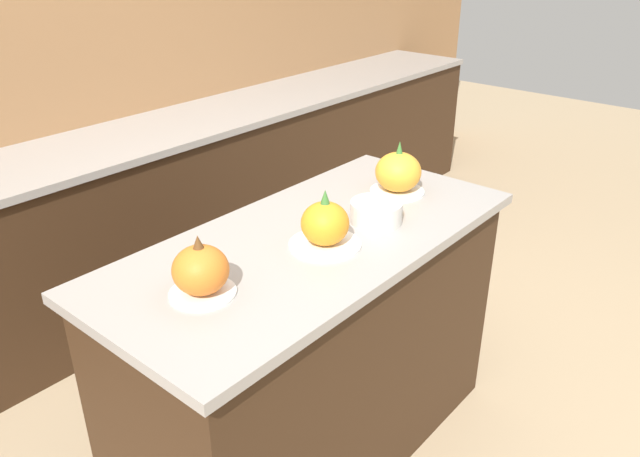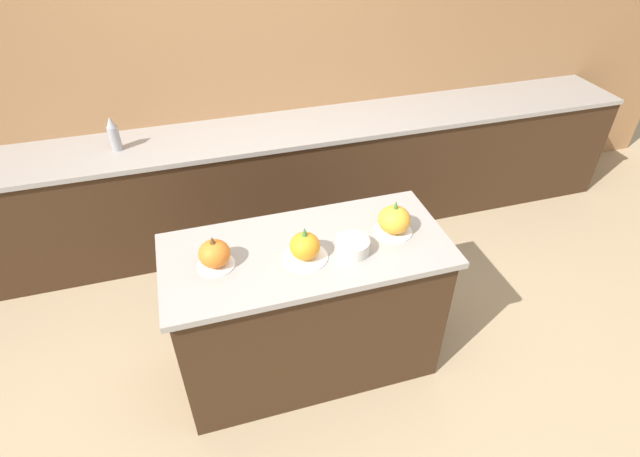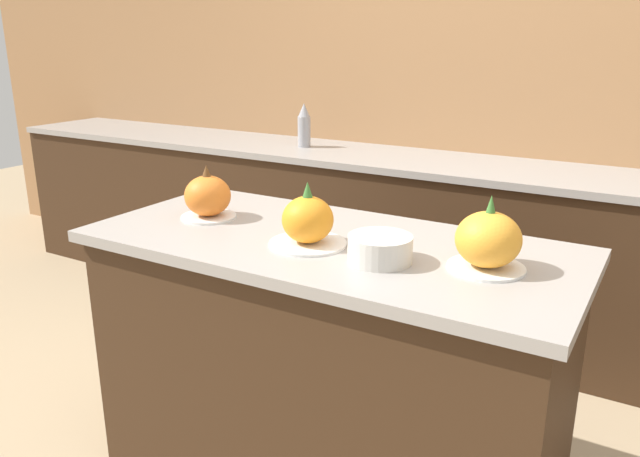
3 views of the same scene
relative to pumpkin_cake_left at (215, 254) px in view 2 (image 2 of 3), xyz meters
name	(u,v)px [view 2 (image 2 of 3)]	position (x,y,z in m)	size (l,w,h in m)	color
ground_plane	(309,361)	(0.46, 0.00, -0.99)	(12.00, 12.00, 0.00)	tan
wall_back	(244,70)	(0.46, 1.73, 0.26)	(8.00, 0.06, 2.50)	#9E7047
kitchen_island	(308,310)	(0.46, 0.00, -0.53)	(1.49, 0.68, 0.92)	#382314
back_counter	(261,184)	(0.46, 1.40, -0.54)	(6.00, 0.60, 0.91)	#382314
pumpkin_cake_left	(215,254)	(0.00, 0.00, 0.00)	(0.18, 0.18, 0.18)	white
pumpkin_cake_center	(305,247)	(0.44, -0.07, 0.00)	(0.23, 0.23, 0.19)	white
pumpkin_cake_right	(394,221)	(0.94, 0.00, 0.01)	(0.20, 0.20, 0.20)	white
bottle_tall	(114,134)	(-0.50, 1.40, 0.03)	(0.07, 0.07, 0.24)	#99999E
mixing_bowl	(352,246)	(0.68, -0.09, -0.03)	(0.18, 0.18, 0.07)	beige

